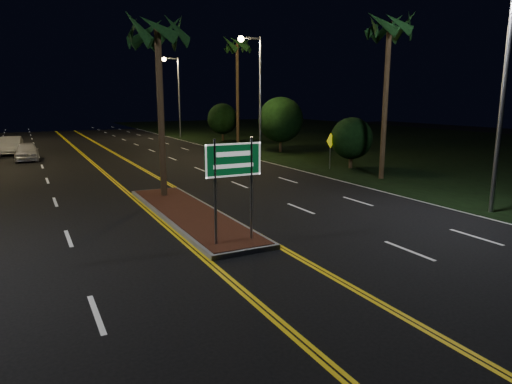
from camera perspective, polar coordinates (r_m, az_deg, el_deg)
ground at (r=11.92m, az=2.95°, el=-10.56°), size 120.00×120.00×0.00m
grass_right at (r=49.78m, az=18.67°, el=5.86°), size 40.00×110.00×0.01m
median_island at (r=17.99m, az=-8.31°, el=-2.69°), size 2.25×10.25×0.17m
highway_sign at (r=13.69m, az=-2.83°, el=2.81°), size 1.80×0.08×3.20m
streetlight_right_near at (r=19.91m, az=28.15°, el=13.64°), size 1.91×0.44×9.00m
streetlight_right_mid at (r=35.46m, az=-0.03°, el=13.52°), size 1.91×0.44×9.00m
streetlight_right_far at (r=54.02m, az=-10.01°, el=12.70°), size 1.91×0.44×9.00m
palm_median at (r=20.97m, az=-12.22°, el=19.00°), size 2.40×2.40×8.30m
palm_right_near at (r=26.87m, az=16.35°, el=19.14°), size 2.40×2.40×9.30m
palm_right_far at (r=43.84m, az=-2.38°, el=17.72°), size 2.40×2.40×10.30m
shrub_near at (r=30.40m, az=11.86°, el=6.58°), size 2.70×2.70×3.30m
shrub_mid at (r=38.86m, az=3.10°, el=9.02°), size 3.78×3.78×4.62m
shrub_far at (r=49.53m, az=-4.21°, el=9.12°), size 3.24×3.24×3.96m
car_near at (r=37.69m, az=-26.75°, el=4.74°), size 2.18×4.74×1.55m
car_far at (r=42.53m, az=-28.29°, el=5.31°), size 2.51×5.12×1.66m
warning_sign at (r=29.82m, az=9.28°, el=5.71°), size 0.90×0.43×2.32m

